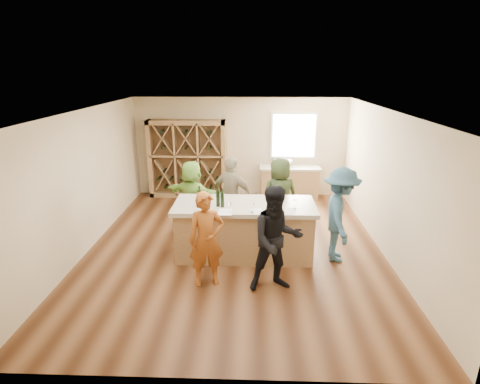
{
  "coord_description": "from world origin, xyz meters",
  "views": [
    {
      "loc": [
        0.35,
        -7.05,
        3.57
      ],
      "look_at": [
        0.1,
        0.2,
        1.15
      ],
      "focal_mm": 28.0,
      "sensor_mm": 36.0,
      "label": 1
    }
  ],
  "objects_px": {
    "person_near_left": "(206,240)",
    "person_far_left": "(192,196)",
    "tasting_counter_base": "(244,231)",
    "person_far_right": "(280,196)",
    "wine_bottle_b": "(208,202)",
    "wine_bottle_c": "(218,199)",
    "person_near_right": "(276,239)",
    "wine_bottle_a": "(200,198)",
    "person_far_mid": "(232,195)",
    "wine_rack": "(188,159)",
    "person_server": "(340,215)",
    "sink": "(283,163)",
    "wine_bottle_d": "(222,200)"
  },
  "relations": [
    {
      "from": "sink",
      "to": "wine_bottle_d",
      "type": "distance_m",
      "value": 3.95
    },
    {
      "from": "wine_rack",
      "to": "person_far_right",
      "type": "distance_m",
      "value": 3.48
    },
    {
      "from": "person_far_left",
      "to": "person_far_mid",
      "type": "bearing_deg",
      "value": -160.21
    },
    {
      "from": "wine_bottle_d",
      "to": "person_far_mid",
      "type": "bearing_deg",
      "value": 85.25
    },
    {
      "from": "person_far_left",
      "to": "person_far_right",
      "type": "bearing_deg",
      "value": -156.74
    },
    {
      "from": "person_near_left",
      "to": "person_far_mid",
      "type": "height_order",
      "value": "person_far_mid"
    },
    {
      "from": "person_near_left",
      "to": "person_far_left",
      "type": "bearing_deg",
      "value": 87.97
    },
    {
      "from": "person_server",
      "to": "tasting_counter_base",
      "type": "bearing_deg",
      "value": 92.17
    },
    {
      "from": "tasting_counter_base",
      "to": "person_far_right",
      "type": "bearing_deg",
      "value": 56.15
    },
    {
      "from": "wine_rack",
      "to": "person_server",
      "type": "xyz_separation_m",
      "value": [
        3.52,
        -3.69,
        -0.18
      ]
    },
    {
      "from": "person_near_left",
      "to": "wine_bottle_a",
      "type": "bearing_deg",
      "value": 87.13
    },
    {
      "from": "wine_bottle_b",
      "to": "person_far_right",
      "type": "xyz_separation_m",
      "value": [
        1.43,
        1.42,
        -0.35
      ]
    },
    {
      "from": "wine_bottle_c",
      "to": "person_near_left",
      "type": "distance_m",
      "value": 1.02
    },
    {
      "from": "wine_bottle_a",
      "to": "person_far_left",
      "type": "xyz_separation_m",
      "value": [
        -0.35,
        1.3,
        -0.42
      ]
    },
    {
      "from": "tasting_counter_base",
      "to": "wine_bottle_d",
      "type": "distance_m",
      "value": 0.85
    },
    {
      "from": "sink",
      "to": "tasting_counter_base",
      "type": "distance_m",
      "value": 3.68
    },
    {
      "from": "tasting_counter_base",
      "to": "person_far_left",
      "type": "xyz_separation_m",
      "value": [
        -1.2,
        1.18,
        0.32
      ]
    },
    {
      "from": "sink",
      "to": "wine_bottle_c",
      "type": "relative_size",
      "value": 1.81
    },
    {
      "from": "wine_bottle_d",
      "to": "person_server",
      "type": "relative_size",
      "value": 0.15
    },
    {
      "from": "wine_bottle_c",
      "to": "person_near_left",
      "type": "xyz_separation_m",
      "value": [
        -0.12,
        -0.93,
        -0.4
      ]
    },
    {
      "from": "wine_bottle_a",
      "to": "wine_rack",
      "type": "bearing_deg",
      "value": 103.05
    },
    {
      "from": "wine_bottle_a",
      "to": "wine_bottle_c",
      "type": "xyz_separation_m",
      "value": [
        0.35,
        -0.03,
        -0.0
      ]
    },
    {
      "from": "wine_bottle_d",
      "to": "person_far_right",
      "type": "relative_size",
      "value": 0.16
    },
    {
      "from": "person_far_right",
      "to": "person_near_left",
      "type": "bearing_deg",
      "value": 40.61
    },
    {
      "from": "person_near_right",
      "to": "person_far_left",
      "type": "xyz_separation_m",
      "value": [
        -1.75,
        2.37,
        -0.09
      ]
    },
    {
      "from": "person_near_left",
      "to": "person_near_right",
      "type": "relative_size",
      "value": 0.92
    },
    {
      "from": "wine_bottle_a",
      "to": "wine_bottle_d",
      "type": "height_order",
      "value": "wine_bottle_a"
    },
    {
      "from": "wine_bottle_c",
      "to": "wine_bottle_d",
      "type": "relative_size",
      "value": 1.06
    },
    {
      "from": "wine_bottle_c",
      "to": "person_far_mid",
      "type": "relative_size",
      "value": 0.17
    },
    {
      "from": "wine_rack",
      "to": "person_server",
      "type": "bearing_deg",
      "value": -46.4
    },
    {
      "from": "wine_bottle_a",
      "to": "wine_bottle_d",
      "type": "distance_m",
      "value": 0.44
    },
    {
      "from": "person_far_right",
      "to": "person_far_left",
      "type": "height_order",
      "value": "person_far_right"
    },
    {
      "from": "person_far_right",
      "to": "person_near_right",
      "type": "bearing_deg",
      "value": 67.43
    },
    {
      "from": "wine_rack",
      "to": "wine_bottle_a",
      "type": "relative_size",
      "value": 7.2
    },
    {
      "from": "wine_bottle_b",
      "to": "person_server",
      "type": "xyz_separation_m",
      "value": [
        2.49,
        0.18,
        -0.29
      ]
    },
    {
      "from": "wine_bottle_a",
      "to": "person_far_mid",
      "type": "xyz_separation_m",
      "value": [
        0.54,
        1.22,
        -0.36
      ]
    },
    {
      "from": "wine_bottle_c",
      "to": "person_near_right",
      "type": "bearing_deg",
      "value": -44.93
    },
    {
      "from": "tasting_counter_base",
      "to": "person_far_left",
      "type": "height_order",
      "value": "person_far_left"
    },
    {
      "from": "tasting_counter_base",
      "to": "wine_bottle_a",
      "type": "height_order",
      "value": "wine_bottle_a"
    },
    {
      "from": "wine_bottle_c",
      "to": "person_server",
      "type": "bearing_deg",
      "value": 0.75
    },
    {
      "from": "wine_rack",
      "to": "person_server",
      "type": "relative_size",
      "value": 1.19
    },
    {
      "from": "wine_bottle_b",
      "to": "person_near_left",
      "type": "bearing_deg",
      "value": -85.48
    },
    {
      "from": "person_far_right",
      "to": "person_server",
      "type": "bearing_deg",
      "value": 112.89
    },
    {
      "from": "person_far_mid",
      "to": "person_far_right",
      "type": "height_order",
      "value": "person_far_mid"
    },
    {
      "from": "wine_bottle_a",
      "to": "person_far_mid",
      "type": "distance_m",
      "value": 1.38
    },
    {
      "from": "wine_bottle_a",
      "to": "wine_bottle_b",
      "type": "relative_size",
      "value": 1.15
    },
    {
      "from": "sink",
      "to": "wine_bottle_a",
      "type": "xyz_separation_m",
      "value": [
        -1.84,
        -3.62,
        0.22
      ]
    },
    {
      "from": "person_near_left",
      "to": "sink",
      "type": "bearing_deg",
      "value": 53.97
    },
    {
      "from": "wine_bottle_b",
      "to": "sink",
      "type": "bearing_deg",
      "value": 66.27
    },
    {
      "from": "tasting_counter_base",
      "to": "person_far_mid",
      "type": "distance_m",
      "value": 1.2
    }
  ]
}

